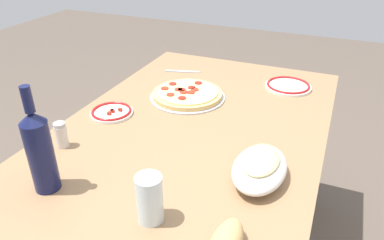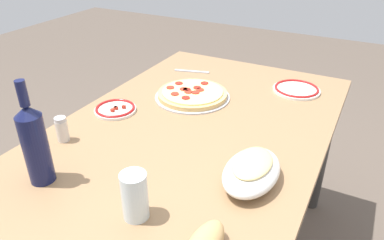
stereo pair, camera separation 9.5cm
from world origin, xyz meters
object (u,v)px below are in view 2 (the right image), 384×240
(baked_pasta_dish, at_px, (252,170))
(side_plate_far, at_px, (296,89))
(side_plate_near, at_px, (115,109))
(spice_shaker, at_px, (62,129))
(dining_table, at_px, (192,152))
(water_glass, at_px, (135,196))
(pepperoni_pizza, at_px, (192,94))
(wine_bottle, at_px, (35,143))

(baked_pasta_dish, relative_size, side_plate_far, 1.20)
(baked_pasta_dish, xyz_separation_m, side_plate_far, (-0.68, -0.03, -0.03))
(side_plate_near, distance_m, spice_shaker, 0.25)
(dining_table, xyz_separation_m, baked_pasta_dish, (0.19, 0.29, 0.15))
(side_plate_near, height_order, spice_shaker, spice_shaker)
(water_glass, xyz_separation_m, side_plate_near, (-0.43, -0.40, -0.06))
(pepperoni_pizza, relative_size, wine_bottle, 1.01)
(pepperoni_pizza, bearing_deg, side_plate_near, -40.18)
(pepperoni_pizza, height_order, side_plate_far, pepperoni_pizza)
(baked_pasta_dish, distance_m, side_plate_far, 0.68)
(pepperoni_pizza, height_order, baked_pasta_dish, baked_pasta_dish)
(wine_bottle, bearing_deg, spice_shaker, -150.84)
(pepperoni_pizza, xyz_separation_m, wine_bottle, (0.68, -0.13, 0.11))
(side_plate_near, bearing_deg, side_plate_far, 131.50)
(wine_bottle, relative_size, side_plate_near, 1.91)
(dining_table, xyz_separation_m, pepperoni_pizza, (-0.22, -0.11, 0.12))
(side_plate_far, height_order, spice_shaker, spice_shaker)
(pepperoni_pizza, bearing_deg, dining_table, 27.24)
(wine_bottle, bearing_deg, dining_table, 152.48)
(wine_bottle, height_order, side_plate_near, wine_bottle)
(pepperoni_pizza, distance_m, wine_bottle, 0.70)
(side_plate_near, relative_size, spice_shaker, 1.85)
(side_plate_near, height_order, side_plate_far, side_plate_near)
(dining_table, xyz_separation_m, wine_bottle, (0.46, -0.24, 0.23))
(dining_table, distance_m, side_plate_near, 0.34)
(pepperoni_pizza, bearing_deg, baked_pasta_dish, 44.24)
(dining_table, bearing_deg, side_plate_near, -85.30)
(baked_pasta_dish, xyz_separation_m, wine_bottle, (0.27, -0.53, 0.08))
(dining_table, distance_m, pepperoni_pizza, 0.28)
(wine_bottle, height_order, spice_shaker, wine_bottle)
(dining_table, bearing_deg, wine_bottle, -27.52)
(dining_table, relative_size, pepperoni_pizza, 4.60)
(wine_bottle, distance_m, side_plate_near, 0.46)
(wine_bottle, bearing_deg, pepperoni_pizza, 169.45)
(baked_pasta_dish, distance_m, wine_bottle, 0.60)
(baked_pasta_dish, bearing_deg, side_plate_near, -105.32)
(side_plate_near, bearing_deg, spice_shaker, -4.91)
(pepperoni_pizza, height_order, side_plate_near, pepperoni_pizza)
(pepperoni_pizza, distance_m, side_plate_far, 0.45)
(baked_pasta_dish, relative_size, side_plate_near, 1.49)
(pepperoni_pizza, bearing_deg, side_plate_far, 125.61)
(baked_pasta_dish, xyz_separation_m, spice_shaker, (0.08, -0.63, 0.00))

